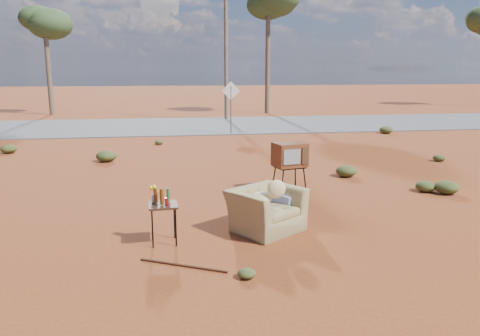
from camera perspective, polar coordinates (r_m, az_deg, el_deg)
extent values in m
plane|color=brown|center=(8.15, -0.04, -7.36)|extent=(140.00, 140.00, 0.00)
cube|color=#565659|center=(22.78, -5.88, 5.18)|extent=(140.00, 7.00, 0.04)
imported|color=olive|center=(7.91, 3.18, -4.27)|extent=(1.33, 1.23, 0.98)
ellipsoid|color=#D8BA84|center=(7.88, 2.65, -3.71)|extent=(0.35, 0.35, 0.21)
ellipsoid|color=#D8BA84|center=(7.75, 4.47, -2.58)|extent=(0.31, 0.16, 0.31)
cube|color=#203096|center=(8.40, 5.11, -4.76)|extent=(0.80, 0.86, 0.57)
cube|color=black|center=(10.52, 6.05, 0.14)|extent=(0.70, 0.59, 0.03)
cylinder|color=black|center=(10.27, 5.22, -1.71)|extent=(0.03, 0.03, 0.55)
cylinder|color=black|center=(10.53, 7.90, -1.43)|extent=(0.03, 0.03, 0.55)
cylinder|color=black|center=(10.64, 4.15, -1.21)|extent=(0.03, 0.03, 0.55)
cylinder|color=black|center=(10.90, 6.76, -0.95)|extent=(0.03, 0.03, 0.55)
cube|color=brown|center=(10.47, 6.08, 1.64)|extent=(0.79, 0.67, 0.53)
cube|color=gray|center=(10.19, 6.35, 1.35)|extent=(0.40, 0.11, 0.33)
cube|color=#472D19|center=(10.35, 7.96, 1.47)|extent=(0.15, 0.06, 0.37)
cube|color=#321C12|center=(7.39, -9.36, -4.50)|extent=(0.47, 0.47, 0.04)
cylinder|color=black|center=(7.31, -10.62, -7.28)|extent=(0.02, 0.02, 0.62)
cylinder|color=black|center=(7.33, -7.82, -7.15)|extent=(0.02, 0.02, 0.62)
cylinder|color=black|center=(7.65, -10.68, -6.42)|extent=(0.02, 0.02, 0.62)
cylinder|color=black|center=(7.66, -8.01, -6.29)|extent=(0.02, 0.02, 0.62)
cylinder|color=#542C0E|center=(7.40, -10.24, -3.45)|extent=(0.06, 0.06, 0.23)
cylinder|color=#542C0E|center=(7.29, -9.51, -3.59)|extent=(0.06, 0.06, 0.25)
cylinder|color=#24542A|center=(7.45, -8.74, -3.36)|extent=(0.05, 0.05, 0.21)
cylinder|color=red|center=(7.29, -8.93, -4.11)|extent=(0.06, 0.06, 0.12)
cylinder|color=silver|center=(7.50, -10.45, -3.67)|extent=(0.07, 0.07, 0.12)
ellipsoid|color=yellow|center=(7.46, -10.49, -2.55)|extent=(0.14, 0.14, 0.11)
cylinder|color=#441F12|center=(6.70, -6.96, -11.70)|extent=(1.19, 0.65, 0.04)
cylinder|color=brown|center=(19.85, -1.10, 7.09)|extent=(0.06, 0.06, 2.00)
cube|color=silver|center=(19.80, -1.11, 9.39)|extent=(0.78, 0.04, 0.78)
cylinder|color=brown|center=(30.37, -22.36, 11.69)|extent=(0.28, 0.28, 6.00)
ellipsoid|color=#3C542B|center=(30.50, -22.74, 16.38)|extent=(3.20, 3.20, 2.20)
cylinder|color=brown|center=(29.27, 3.40, 13.55)|extent=(0.28, 0.28, 7.00)
ellipsoid|color=#3C542B|center=(29.50, 3.47, 19.38)|extent=(3.20, 3.20, 2.20)
cylinder|color=brown|center=(25.33, -1.72, 14.94)|extent=(0.20, 0.20, 8.00)
ellipsoid|color=#434C21|center=(11.28, 21.67, -2.09)|extent=(0.44, 0.44, 0.24)
ellipsoid|color=#434C21|center=(14.44, -15.99, 1.42)|extent=(0.60, 0.60, 0.33)
ellipsoid|color=#434C21|center=(15.14, 23.11, 1.13)|extent=(0.36, 0.36, 0.20)
ellipsoid|color=#434C21|center=(16.41, 6.72, 2.83)|extent=(0.40, 0.40, 0.22)
ellipsoid|color=#434C21|center=(17.30, -9.86, 3.12)|extent=(0.30, 0.30, 0.17)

